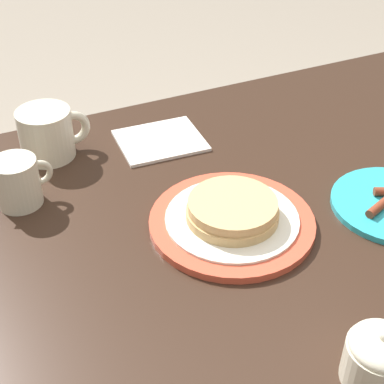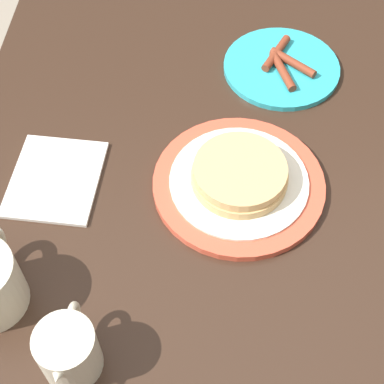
{
  "view_description": "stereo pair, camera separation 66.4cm",
  "coord_description": "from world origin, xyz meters",
  "px_view_note": "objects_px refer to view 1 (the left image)",
  "views": [
    {
      "loc": [
        -0.4,
        -0.58,
        1.34
      ],
      "look_at": [
        -0.09,
        0.08,
        0.81
      ],
      "focal_mm": 55.0,
      "sensor_mm": 36.0,
      "label": 1
    },
    {
      "loc": [
        -0.57,
        0.05,
        1.47
      ],
      "look_at": [
        -0.09,
        0.08,
        0.81
      ],
      "focal_mm": 55.0,
      "sensor_mm": 36.0,
      "label": 2
    }
  ],
  "objects_px": {
    "creamer_pitcher": "(16,181)",
    "napkin": "(160,140)",
    "coffee_mug": "(48,133)",
    "sugar_bowl": "(379,357)",
    "pancake_plate": "(232,217)"
  },
  "relations": [
    {
      "from": "creamer_pitcher",
      "to": "napkin",
      "type": "height_order",
      "value": "creamer_pitcher"
    },
    {
      "from": "coffee_mug",
      "to": "sugar_bowl",
      "type": "bearing_deg",
      "value": -70.77
    },
    {
      "from": "coffee_mug",
      "to": "creamer_pitcher",
      "type": "bearing_deg",
      "value": -123.63
    },
    {
      "from": "creamer_pitcher",
      "to": "pancake_plate",
      "type": "bearing_deg",
      "value": -34.7
    },
    {
      "from": "pancake_plate",
      "to": "coffee_mug",
      "type": "height_order",
      "value": "coffee_mug"
    },
    {
      "from": "sugar_bowl",
      "to": "pancake_plate",
      "type": "bearing_deg",
      "value": 93.3
    },
    {
      "from": "pancake_plate",
      "to": "creamer_pitcher",
      "type": "relative_size",
      "value": 2.34
    },
    {
      "from": "coffee_mug",
      "to": "sugar_bowl",
      "type": "height_order",
      "value": "coffee_mug"
    },
    {
      "from": "creamer_pitcher",
      "to": "sugar_bowl",
      "type": "distance_m",
      "value": 0.58
    },
    {
      "from": "pancake_plate",
      "to": "coffee_mug",
      "type": "distance_m",
      "value": 0.37
    },
    {
      "from": "pancake_plate",
      "to": "creamer_pitcher",
      "type": "height_order",
      "value": "creamer_pitcher"
    },
    {
      "from": "creamer_pitcher",
      "to": "napkin",
      "type": "bearing_deg",
      "value": 15.81
    },
    {
      "from": "pancake_plate",
      "to": "sugar_bowl",
      "type": "bearing_deg",
      "value": -86.7
    },
    {
      "from": "pancake_plate",
      "to": "coffee_mug",
      "type": "xyz_separation_m",
      "value": [
        -0.2,
        0.31,
        0.03
      ]
    },
    {
      "from": "coffee_mug",
      "to": "creamer_pitcher",
      "type": "relative_size",
      "value": 1.18
    }
  ]
}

